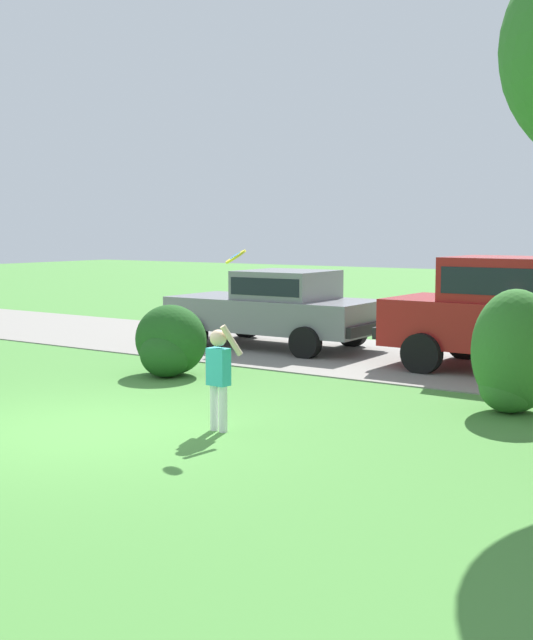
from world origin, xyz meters
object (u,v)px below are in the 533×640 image
object	(u,v)px
parked_sedan	(277,306)
parked_suv	(526,309)
frisbee	(236,257)
child_thrower	(219,371)

from	to	relation	value
parked_sedan	parked_suv	size ratio (longest dim) A/B	0.94
parked_suv	parked_sedan	bearing A→B (deg)	176.73
parked_sedan	parked_suv	xyz separation A→B (m)	(5.07, -0.29, 0.23)
parked_sedan	parked_suv	bearing A→B (deg)	-3.27
frisbee	parked_sedan	bearing A→B (deg)	119.60
parked_sedan	child_thrower	bearing A→B (deg)	-61.91
parked_suv	frisbee	xyz separation A→B (m)	(-1.69, -5.66, 0.98)
parked_sedan	frisbee	bearing A→B (deg)	-60.40
parked_suv	frisbee	world-z (taller)	frisbee
child_thrower	frisbee	xyz separation A→B (m)	(0.07, 0.24, 1.34)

